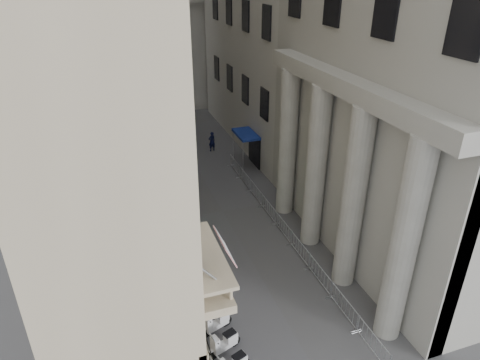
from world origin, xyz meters
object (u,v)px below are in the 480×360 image
at_px(street_lamp, 165,113).
at_px(security_tent, 170,153).
at_px(pedestrian_b, 191,132).
at_px(pedestrian_a, 212,141).
at_px(info_kiosk, 169,228).

bearing_deg(street_lamp, security_tent, -95.51).
bearing_deg(pedestrian_b, pedestrian_a, 117.92).
relative_size(info_kiosk, pedestrian_b, 0.94).
bearing_deg(security_tent, pedestrian_a, 45.50).
relative_size(security_tent, pedestrian_a, 1.89).
relative_size(street_lamp, pedestrian_a, 4.32).
xyz_separation_m(info_kiosk, pedestrian_a, (6.43, 13.19, 0.04)).
bearing_deg(security_tent, pedestrian_b, 66.73).
bearing_deg(info_kiosk, security_tent, 92.38).
distance_m(info_kiosk, pedestrian_a, 14.67).
distance_m(security_tent, info_kiosk, 8.72).
relative_size(street_lamp, pedestrian_b, 4.33).
bearing_deg(info_kiosk, street_lamp, 93.78).
height_order(street_lamp, info_kiosk, street_lamp).
bearing_deg(street_lamp, info_kiosk, -99.97).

